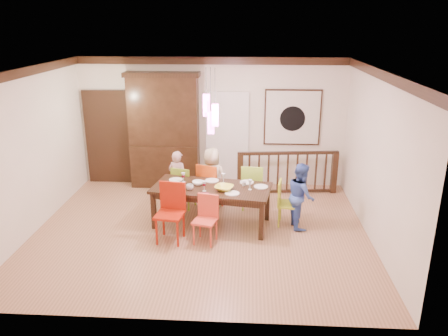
# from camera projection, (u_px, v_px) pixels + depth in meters

# --- Properties ---
(floor) EXTENTS (6.00, 6.00, 0.00)m
(floor) POSITION_uv_depth(u_px,v_px,m) (201.00, 231.00, 7.96)
(floor) COLOR #9D6C4C
(floor) RESTS_ON ground
(ceiling) EXTENTS (6.00, 6.00, 0.00)m
(ceiling) POSITION_uv_depth(u_px,v_px,m) (198.00, 69.00, 7.03)
(ceiling) COLOR white
(ceiling) RESTS_ON wall_back
(wall_back) EXTENTS (6.00, 0.00, 6.00)m
(wall_back) POSITION_uv_depth(u_px,v_px,m) (212.00, 123.00, 9.86)
(wall_back) COLOR beige
(wall_back) RESTS_ON floor
(wall_left) EXTENTS (0.00, 5.00, 5.00)m
(wall_left) POSITION_uv_depth(u_px,v_px,m) (30.00, 152.00, 7.66)
(wall_left) COLOR beige
(wall_left) RESTS_ON floor
(wall_right) EXTENTS (0.00, 5.00, 5.00)m
(wall_right) POSITION_uv_depth(u_px,v_px,m) (377.00, 158.00, 7.32)
(wall_right) COLOR beige
(wall_right) RESTS_ON floor
(crown_molding) EXTENTS (6.00, 5.00, 0.16)m
(crown_molding) POSITION_uv_depth(u_px,v_px,m) (198.00, 74.00, 7.05)
(crown_molding) COLOR black
(crown_molding) RESTS_ON wall_back
(panel_door) EXTENTS (1.04, 0.07, 2.24)m
(panel_door) POSITION_uv_depth(u_px,v_px,m) (108.00, 139.00, 10.07)
(panel_door) COLOR black
(panel_door) RESTS_ON wall_back
(white_doorway) EXTENTS (0.97, 0.05, 2.22)m
(white_doorway) POSITION_uv_depth(u_px,v_px,m) (227.00, 140.00, 9.93)
(white_doorway) COLOR silver
(white_doorway) RESTS_ON wall_back
(painting) EXTENTS (1.25, 0.06, 1.25)m
(painting) POSITION_uv_depth(u_px,v_px,m) (292.00, 118.00, 9.67)
(painting) COLOR black
(painting) RESTS_ON wall_back
(pendant_cluster) EXTENTS (0.27, 0.21, 1.14)m
(pendant_cluster) POSITION_uv_depth(u_px,v_px,m) (211.00, 114.00, 7.57)
(pendant_cluster) COLOR #F74AC2
(pendant_cluster) RESTS_ON ceiling
(dining_table) EXTENTS (2.27, 1.30, 0.75)m
(dining_table) POSITION_uv_depth(u_px,v_px,m) (212.00, 191.00, 8.03)
(dining_table) COLOR black
(dining_table) RESTS_ON floor
(chair_far_left) EXTENTS (0.50, 0.50, 0.88)m
(chair_far_left) POSITION_uv_depth(u_px,v_px,m) (184.00, 184.00, 8.84)
(chair_far_left) COLOR #87B029
(chair_far_left) RESTS_ON floor
(chair_far_mid) EXTENTS (0.57, 0.57, 0.97)m
(chair_far_mid) POSITION_uv_depth(u_px,v_px,m) (211.00, 183.00, 8.76)
(chair_far_mid) COLOR #C64610
(chair_far_mid) RESTS_ON floor
(chair_far_right) EXTENTS (0.46, 0.46, 0.95)m
(chair_far_right) POSITION_uv_depth(u_px,v_px,m) (252.00, 183.00, 8.77)
(chair_far_right) COLOR #9ED137
(chair_far_right) RESTS_ON floor
(chair_near_left) EXTENTS (0.52, 0.52, 1.02)m
(chair_near_left) POSITION_uv_depth(u_px,v_px,m) (170.00, 210.00, 7.43)
(chair_near_left) COLOR #9C1B09
(chair_near_left) RESTS_ON floor
(chair_near_mid) EXTENTS (0.46, 0.46, 0.83)m
(chair_near_mid) POSITION_uv_depth(u_px,v_px,m) (205.00, 217.00, 7.41)
(chair_near_mid) COLOR #DB452F
(chair_near_mid) RESTS_ON floor
(chair_end_right) EXTENTS (0.44, 0.44, 0.86)m
(chair_end_right) POSITION_uv_depth(u_px,v_px,m) (289.00, 201.00, 8.06)
(chair_end_right) COLOR #AFBE22
(chair_end_right) RESTS_ON floor
(china_hutch) EXTENTS (1.64, 0.46, 2.59)m
(china_hutch) POSITION_uv_depth(u_px,v_px,m) (164.00, 131.00, 9.77)
(china_hutch) COLOR black
(china_hutch) RESTS_ON floor
(balustrade) EXTENTS (2.21, 0.32, 0.96)m
(balustrade) POSITION_uv_depth(u_px,v_px,m) (287.00, 172.00, 9.55)
(balustrade) COLOR black
(balustrade) RESTS_ON floor
(person_far_left) EXTENTS (0.50, 0.43, 1.18)m
(person_far_left) POSITION_uv_depth(u_px,v_px,m) (178.00, 179.00, 8.88)
(person_far_left) COLOR #D6A4A3
(person_far_left) RESTS_ON floor
(person_far_mid) EXTENTS (0.69, 0.54, 1.25)m
(person_far_mid) POSITION_uv_depth(u_px,v_px,m) (212.00, 178.00, 8.83)
(person_far_mid) COLOR beige
(person_far_mid) RESTS_ON floor
(person_end_right) EXTENTS (0.54, 0.65, 1.23)m
(person_end_right) POSITION_uv_depth(u_px,v_px,m) (301.00, 196.00, 7.96)
(person_end_right) COLOR #3F5EB2
(person_end_right) RESTS_ON floor
(serving_bowl) EXTENTS (0.41, 0.41, 0.08)m
(serving_bowl) POSITION_uv_depth(u_px,v_px,m) (224.00, 188.00, 7.84)
(serving_bowl) COLOR yellow
(serving_bowl) RESTS_ON dining_table
(small_bowl) EXTENTS (0.27, 0.27, 0.07)m
(small_bowl) POSITION_uv_depth(u_px,v_px,m) (198.00, 183.00, 8.09)
(small_bowl) COLOR white
(small_bowl) RESTS_ON dining_table
(cup_left) EXTENTS (0.14, 0.14, 0.10)m
(cup_left) POSITION_uv_depth(u_px,v_px,m) (190.00, 187.00, 7.84)
(cup_left) COLOR silver
(cup_left) RESTS_ON dining_table
(cup_right) EXTENTS (0.11, 0.11, 0.08)m
(cup_right) POSITION_uv_depth(u_px,v_px,m) (244.00, 184.00, 8.03)
(cup_right) COLOR silver
(cup_right) RESTS_ON dining_table
(plate_far_left) EXTENTS (0.26, 0.26, 0.01)m
(plate_far_left) POSITION_uv_depth(u_px,v_px,m) (176.00, 180.00, 8.33)
(plate_far_left) COLOR white
(plate_far_left) RESTS_ON dining_table
(plate_far_mid) EXTENTS (0.26, 0.26, 0.01)m
(plate_far_mid) POSITION_uv_depth(u_px,v_px,m) (212.00, 180.00, 8.30)
(plate_far_mid) COLOR white
(plate_far_mid) RESTS_ON dining_table
(plate_far_right) EXTENTS (0.26, 0.26, 0.01)m
(plate_far_right) POSITION_uv_depth(u_px,v_px,m) (247.00, 182.00, 8.20)
(plate_far_right) COLOR white
(plate_far_right) RESTS_ON dining_table
(plate_near_left) EXTENTS (0.26, 0.26, 0.01)m
(plate_near_left) POSITION_uv_depth(u_px,v_px,m) (171.00, 191.00, 7.76)
(plate_near_left) COLOR white
(plate_near_left) RESTS_ON dining_table
(plate_near_mid) EXTENTS (0.26, 0.26, 0.01)m
(plate_near_mid) POSITION_uv_depth(u_px,v_px,m) (232.00, 193.00, 7.68)
(plate_near_mid) COLOR white
(plate_near_mid) RESTS_ON dining_table
(plate_end_right) EXTENTS (0.26, 0.26, 0.01)m
(plate_end_right) POSITION_uv_depth(u_px,v_px,m) (261.00, 187.00, 7.99)
(plate_end_right) COLOR white
(plate_end_right) RESTS_ON dining_table
(wine_glass_a) EXTENTS (0.08, 0.08, 0.19)m
(wine_glass_a) POSITION_uv_depth(u_px,v_px,m) (183.00, 177.00, 8.20)
(wine_glass_a) COLOR #590C19
(wine_glass_a) RESTS_ON dining_table
(wine_glass_b) EXTENTS (0.08, 0.08, 0.19)m
(wine_glass_b) POSITION_uv_depth(u_px,v_px,m) (223.00, 178.00, 8.15)
(wine_glass_b) COLOR silver
(wine_glass_b) RESTS_ON dining_table
(wine_glass_c) EXTENTS (0.08, 0.08, 0.19)m
(wine_glass_c) POSITION_uv_depth(u_px,v_px,m) (204.00, 186.00, 7.77)
(wine_glass_c) COLOR #590C19
(wine_glass_c) RESTS_ON dining_table
(wine_glass_d) EXTENTS (0.08, 0.08, 0.19)m
(wine_glass_d) POSITION_uv_depth(u_px,v_px,m) (250.00, 185.00, 7.85)
(wine_glass_d) COLOR silver
(wine_glass_d) RESTS_ON dining_table
(napkin) EXTENTS (0.18, 0.14, 0.01)m
(napkin) POSITION_uv_depth(u_px,v_px,m) (203.00, 195.00, 7.62)
(napkin) COLOR #D83359
(napkin) RESTS_ON dining_table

